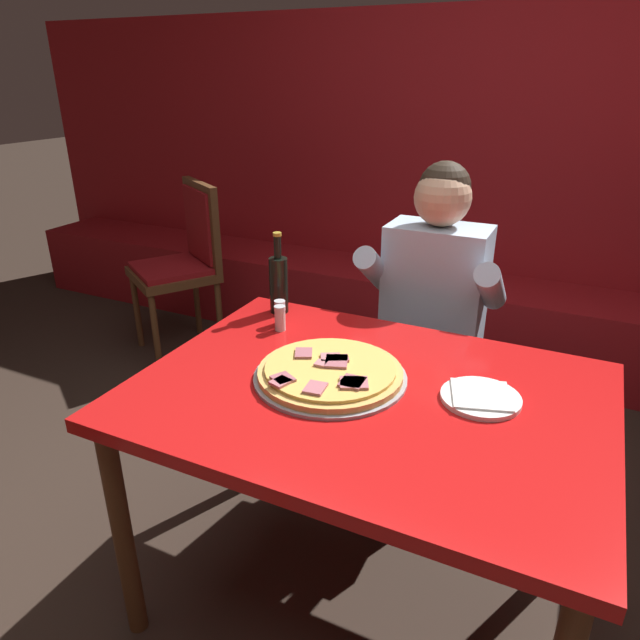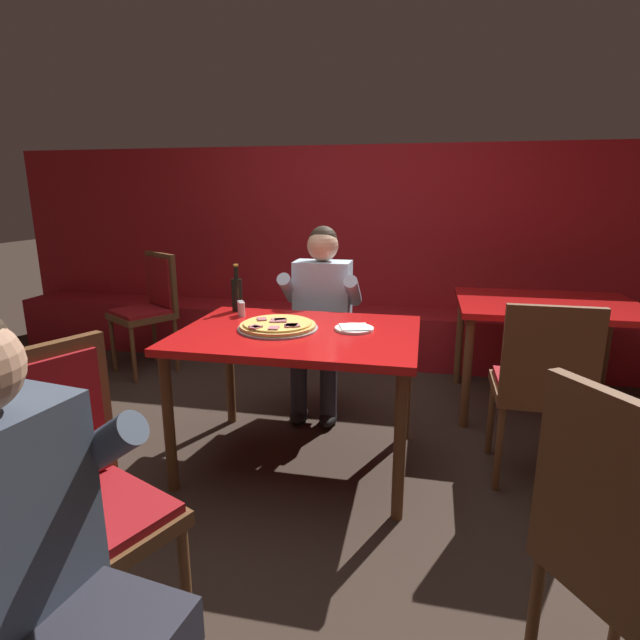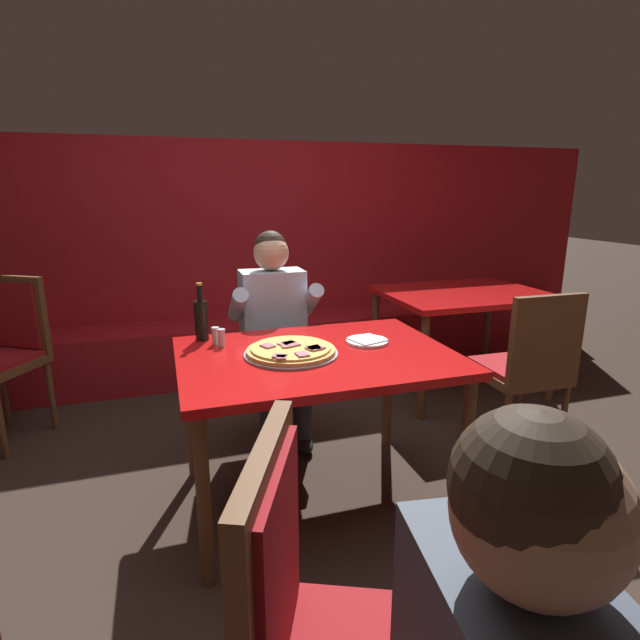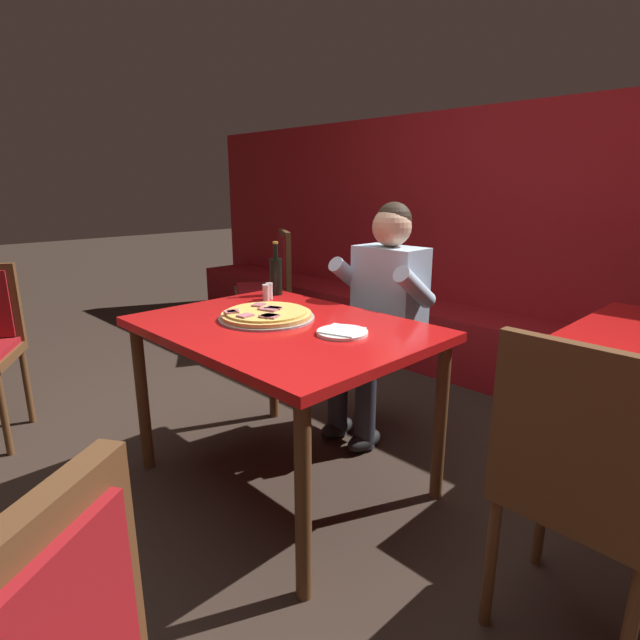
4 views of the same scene
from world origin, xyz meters
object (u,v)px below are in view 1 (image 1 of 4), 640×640
plate_white_paper (481,397)px  shaker_oregano (280,319)px  beer_bottle (279,283)px  dining_chair_far_right (185,256)px  pizza (330,373)px  shaker_parmesan (280,314)px  main_dining_table (367,415)px  diner_seated_blue_shirt (427,316)px

plate_white_paper → shaker_oregano: (-0.69, 0.16, 0.03)m
beer_bottle → dining_chair_far_right: bearing=142.3°
pizza → dining_chair_far_right: size_ratio=0.43×
pizza → beer_bottle: size_ratio=1.48×
shaker_parmesan → shaker_oregano: size_ratio=1.00×
dining_chair_far_right → shaker_oregano: bearing=-39.9°
pizza → shaker_oregano: size_ratio=5.04×
beer_bottle → main_dining_table: bearing=-37.5°
shaker_oregano → pizza: bearing=-38.2°
main_dining_table → plate_white_paper: 0.31m
pizza → shaker_parmesan: (-0.31, 0.27, 0.02)m
plate_white_paper → shaker_parmesan: size_ratio=2.44×
shaker_parmesan → beer_bottle: bearing=120.8°
plate_white_paper → beer_bottle: (-0.78, 0.30, 0.10)m
main_dining_table → beer_bottle: beer_bottle is taller
shaker_oregano → dining_chair_far_right: dining_chair_far_right is taller
main_dining_table → diner_seated_blue_shirt: diner_seated_blue_shirt is taller
shaker_oregano → plate_white_paper: bearing=-12.9°
pizza → plate_white_paper: 0.41m
diner_seated_blue_shirt → dining_chair_far_right: 1.67m
beer_bottle → shaker_oregano: 0.18m
main_dining_table → dining_chair_far_right: 2.04m
beer_bottle → plate_white_paper: bearing=-20.9°
main_dining_table → beer_bottle: 0.64m
shaker_parmesan → shaker_oregano: same height
main_dining_table → beer_bottle: bearing=142.5°
pizza → shaker_oregano: 0.37m
shaker_parmesan → shaker_oregano: (0.02, -0.04, 0.00)m
main_dining_table → beer_bottle: (-0.49, 0.37, 0.19)m
shaker_parmesan → diner_seated_blue_shirt: (0.40, 0.44, -0.11)m
pizza → shaker_oregano: shaker_oregano is taller
main_dining_table → shaker_parmesan: shaker_parmesan is taller
main_dining_table → dining_chair_far_right: bearing=142.3°
pizza → beer_bottle: bearing=135.4°
pizza → diner_seated_blue_shirt: 0.72m
plate_white_paper → diner_seated_blue_shirt: 0.72m
plate_white_paper → dining_chair_far_right: dining_chair_far_right is taller
plate_white_paper → shaker_oregano: 0.71m
plate_white_paper → beer_bottle: beer_bottle is taller
dining_chair_far_right → shaker_parmesan: bearing=-39.3°
shaker_parmesan → shaker_oregano: bearing=-60.3°
beer_bottle → shaker_oregano: beer_bottle is taller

